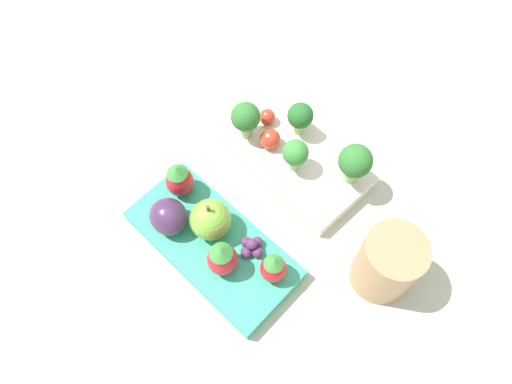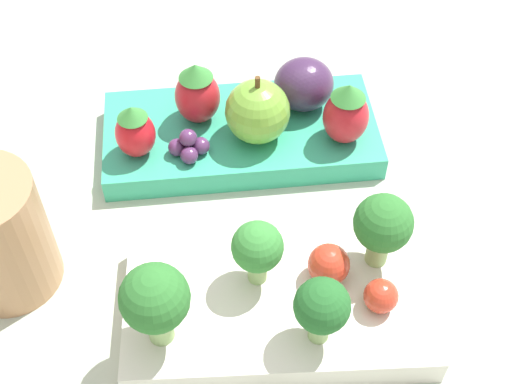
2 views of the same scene
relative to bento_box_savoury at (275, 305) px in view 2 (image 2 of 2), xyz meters
The scene contains 15 objects.
ground_plane 0.08m from the bento_box_savoury, 91.53° to the right, with size 4.00×4.00×0.00m, color #ADB7A3.
bento_box_savoury is the anchor object (origin of this frame).
bento_box_fruit 0.15m from the bento_box_savoury, 86.36° to the right, with size 0.21×0.10×0.02m.
broccoli_floret_0 0.06m from the bento_box_savoury, 127.67° to the left, with size 0.03×0.03×0.05m.
broccoli_floret_1 0.05m from the bento_box_savoury, 57.11° to the right, with size 0.03×0.03×0.05m.
broccoli_floret_2 0.09m from the bento_box_savoury, 16.65° to the left, with size 0.04×0.04×0.06m.
broccoli_floret_3 0.09m from the bento_box_savoury, 162.02° to the right, with size 0.04×0.04×0.06m.
cherry_tomato_0 0.07m from the bento_box_savoury, 168.97° to the left, with size 0.02×0.02×0.02m.
cherry_tomato_1 0.04m from the bento_box_savoury, 161.44° to the right, with size 0.03×0.03×0.03m.
apple 0.15m from the bento_box_savoury, 89.39° to the right, with size 0.05×0.05×0.06m.
strawberry_0 0.17m from the bento_box_savoury, 76.12° to the right, with size 0.03×0.03×0.05m.
strawberry_1 0.15m from the bento_box_savoury, 116.09° to the right, with size 0.03×0.03×0.05m.
strawberry_2 0.16m from the bento_box_savoury, 56.93° to the right, with size 0.03×0.03×0.04m.
plum 0.18m from the bento_box_savoury, 103.08° to the right, with size 0.05×0.04×0.04m.
grape_cluster 0.14m from the bento_box_savoury, 69.05° to the right, with size 0.03×0.03×0.02m.
Camera 2 is at (0.04, 0.31, 0.40)m, focal length 50.00 mm.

